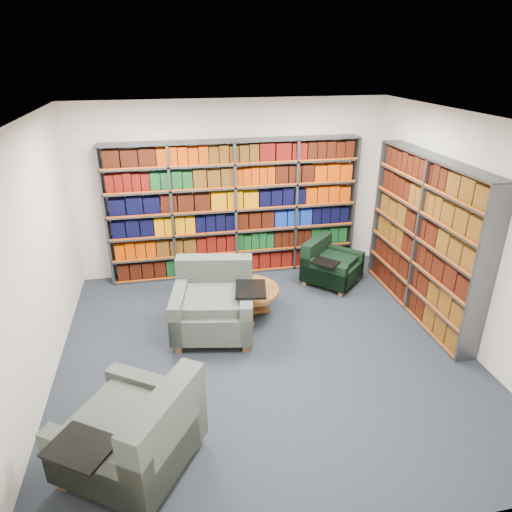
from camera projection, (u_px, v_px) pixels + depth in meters
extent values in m
cube|color=black|center=(265.00, 352.00, 5.72)|extent=(5.00, 5.00, 0.01)
cube|color=white|center=(268.00, 121.00, 4.56)|extent=(5.00, 5.00, 0.01)
cube|color=silver|center=(233.00, 189.00, 7.38)|extent=(5.00, 0.01, 2.80)
cube|color=silver|center=(352.00, 403.00, 2.90)|extent=(5.00, 0.01, 2.80)
cube|color=silver|center=(29.00, 268.00, 4.69)|extent=(0.01, 5.00, 2.80)
cube|color=silver|center=(466.00, 233.00, 5.59)|extent=(0.01, 5.00, 2.80)
cube|color=#47494F|center=(235.00, 210.00, 7.35)|extent=(4.00, 0.28, 2.20)
cube|color=silver|center=(233.00, 207.00, 7.47)|extent=(4.00, 0.02, 2.20)
cube|color=#D84C0A|center=(236.00, 212.00, 7.24)|extent=(4.00, 0.01, 2.20)
cube|color=black|center=(236.00, 261.00, 7.73)|extent=(3.88, 0.21, 0.29)
cube|color=#A12E00|center=(235.00, 242.00, 7.58)|extent=(3.88, 0.21, 0.29)
cube|color=black|center=(235.00, 221.00, 7.43)|extent=(3.88, 0.21, 0.29)
cube|color=black|center=(234.00, 199.00, 7.28)|extent=(3.88, 0.21, 0.29)
cube|color=#4F0A06|center=(234.00, 177.00, 7.13)|extent=(3.88, 0.21, 0.29)
cube|color=black|center=(234.00, 153.00, 6.98)|extent=(3.88, 0.21, 0.29)
cube|color=#47494F|center=(424.00, 239.00, 6.22)|extent=(0.28, 2.50, 2.20)
cube|color=silver|center=(432.00, 238.00, 6.24)|extent=(0.02, 2.50, 2.20)
cube|color=#D84C0A|center=(415.00, 239.00, 6.20)|extent=(0.02, 2.50, 2.20)
cube|color=black|center=(414.00, 298.00, 6.60)|extent=(0.21, 2.38, 0.29)
cube|color=black|center=(418.00, 275.00, 6.45)|extent=(0.21, 2.38, 0.29)
cube|color=#4C2B0A|center=(422.00, 251.00, 6.30)|extent=(0.21, 2.38, 0.29)
cube|color=#4C2B0A|center=(426.00, 227.00, 6.15)|extent=(0.21, 2.38, 0.29)
cube|color=black|center=(430.00, 200.00, 6.00)|extent=(0.21, 2.38, 0.29)
cube|color=black|center=(435.00, 173.00, 5.84)|extent=(0.21, 2.38, 0.29)
cube|color=#0B1D34|center=(214.00, 313.00, 5.99)|extent=(1.19, 1.19, 0.36)
cube|color=#0B1D34|center=(215.00, 284.00, 6.26)|extent=(1.05, 0.41, 0.82)
cube|color=#0B1D34|center=(180.00, 308.00, 5.94)|extent=(0.34, 1.03, 0.54)
cube|color=#0B1D34|center=(246.00, 307.00, 5.96)|extent=(0.34, 1.03, 0.54)
cube|color=black|center=(251.00, 289.00, 5.79)|extent=(0.47, 0.56, 0.03)
cube|color=brown|center=(179.00, 348.00, 5.70)|extent=(0.09, 0.09, 0.11)
cube|color=brown|center=(246.00, 347.00, 5.71)|extent=(0.09, 0.09, 0.11)
cube|color=brown|center=(187.00, 312.00, 6.46)|extent=(0.09, 0.09, 0.11)
cube|color=brown|center=(246.00, 312.00, 6.48)|extent=(0.09, 0.09, 0.11)
cube|color=black|center=(332.00, 270.00, 7.33)|extent=(1.09, 1.09, 0.27)
cube|color=black|center=(316.00, 256.00, 7.41)|extent=(0.67, 0.66, 0.61)
cube|color=black|center=(323.00, 274.00, 7.05)|extent=(0.62, 0.63, 0.41)
cube|color=black|center=(341.00, 259.00, 7.54)|extent=(0.62, 0.63, 0.41)
cube|color=black|center=(325.00, 262.00, 6.91)|extent=(0.47, 0.47, 0.02)
cube|color=brown|center=(341.00, 293.00, 7.00)|extent=(0.08, 0.08, 0.09)
cube|color=brown|center=(357.00, 278.00, 7.48)|extent=(0.08, 0.08, 0.09)
cube|color=brown|center=(305.00, 282.00, 7.32)|extent=(0.08, 0.08, 0.09)
cube|color=brown|center=(322.00, 268.00, 7.80)|extent=(0.08, 0.08, 0.09)
cube|color=#0B1D34|center=(131.00, 441.00, 4.04)|extent=(1.40, 1.40, 0.36)
cube|color=#0B1D34|center=(167.00, 434.00, 3.81)|extent=(0.74, 0.97, 0.81)
cube|color=#0B1D34|center=(156.00, 401.00, 4.36)|extent=(0.93, 0.68, 0.54)
cube|color=#0B1D34|center=(97.00, 471.00, 3.64)|extent=(0.93, 0.68, 0.54)
cube|color=black|center=(81.00, 447.00, 3.49)|extent=(0.62, 0.59, 0.03)
cube|color=brown|center=(124.00, 416.00, 4.62)|extent=(0.11, 0.11, 0.11)
cube|color=brown|center=(64.00, 482.00, 3.92)|extent=(0.11, 0.11, 0.11)
cube|color=brown|center=(196.00, 440.00, 4.34)|extent=(0.11, 0.11, 0.11)
cylinder|color=brown|center=(247.00, 290.00, 6.36)|extent=(0.88, 0.88, 0.05)
cylinder|color=brown|center=(248.00, 302.00, 6.44)|extent=(0.12, 0.12, 0.35)
cube|color=brown|center=(248.00, 312.00, 6.51)|extent=(0.64, 0.08, 0.06)
cube|color=brown|center=(248.00, 312.00, 6.51)|extent=(0.08, 0.64, 0.06)
cube|color=black|center=(247.00, 288.00, 6.35)|extent=(0.10, 0.05, 0.01)
cube|color=white|center=(247.00, 282.00, 6.31)|extent=(0.14, 0.01, 0.20)
cube|color=#145926|center=(247.00, 281.00, 6.32)|extent=(0.15, 0.00, 0.21)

